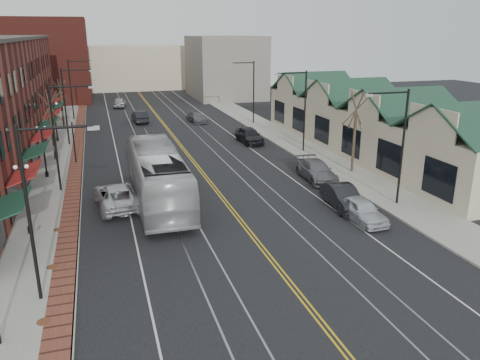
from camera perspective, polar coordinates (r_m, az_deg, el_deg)
ground at (r=25.06m, az=4.42°, el=-10.38°), size 160.00×160.00×0.00m
sidewalk_left at (r=42.35m, az=-21.36°, el=0.39°), size 4.00×120.00×0.15m
sidewalk_right at (r=46.80m, az=9.27°, el=2.96°), size 4.00×120.00×0.15m
building_right at (r=49.22m, az=15.72°, el=5.91°), size 8.00×36.00×4.60m
backdrop_left at (r=90.99m, az=-22.50°, el=13.36°), size 14.00×18.00×14.00m
backdrop_mid at (r=106.11m, az=-12.85°, el=13.30°), size 22.00×14.00×9.00m
backdrop_right at (r=88.86m, az=-1.83°, el=13.60°), size 12.00×16.00×11.00m
streetlight_l_0 at (r=21.79m, az=-23.44°, el=-1.86°), size 3.33×0.25×8.00m
streetlight_l_1 at (r=37.25m, az=-21.11°, el=6.06°), size 3.33×0.25×8.00m
streetlight_l_2 at (r=53.04m, az=-20.14°, el=9.30°), size 3.33×0.25×8.00m
streetlight_l_3 at (r=68.92m, az=-19.61°, el=11.05°), size 3.33×0.25×8.00m
streetlight_r_0 at (r=33.50m, az=18.72°, el=5.12°), size 3.33×0.25×8.00m
streetlight_r_1 at (r=47.20m, az=7.44°, el=9.30°), size 3.33×0.25×8.00m
streetlight_r_2 at (r=62.00m, az=1.27°, el=11.41°), size 3.33×0.25×8.00m
lamppost_l_1 at (r=30.43m, az=-24.65°, el=-2.33°), size 0.84×0.28×4.27m
lamppost_l_2 at (r=41.89m, az=-22.77°, el=3.07°), size 0.84×0.28×4.27m
lamppost_l_3 at (r=55.55m, az=-21.56°, el=6.51°), size 0.84×0.28×4.27m
tree_left_near at (r=47.45m, az=-21.99°, el=6.36°), size 1.78×1.37×6.48m
tree_left_far at (r=63.25m, az=-20.94°, el=8.79°), size 1.66×1.28×6.02m
tree_right_mid at (r=41.09m, az=13.82°, el=5.90°), size 1.90×1.46×6.93m
manhole_near at (r=22.06m, az=-22.78°, el=-15.62°), size 0.60×0.60×0.02m
manhole_mid at (r=26.40m, az=-21.86°, el=-9.79°), size 0.60×0.60×0.02m
manhole_far at (r=30.94m, az=-21.23°, el=-5.64°), size 0.60×0.60×0.02m
traffic_signal at (r=45.58m, az=-19.62°, el=4.70°), size 0.18×0.15×3.80m
transit_bus at (r=33.85m, az=-9.97°, el=0.51°), size 3.42×13.95×3.88m
parked_suv at (r=33.72m, az=-14.77°, el=-1.87°), size 3.39×6.22×1.66m
parked_car_a at (r=31.27m, az=14.59°, el=-3.56°), size 1.90×4.45×1.50m
parked_car_b at (r=33.23m, az=12.43°, el=-2.05°), size 2.12×4.94×1.58m
parked_car_c at (r=39.17m, az=9.31°, el=1.12°), size 2.46×5.45×1.55m
parked_car_d at (r=51.70m, az=1.15°, el=5.48°), size 2.20×5.12×1.72m
distant_car_left at (r=64.99m, az=-12.10°, el=7.55°), size 1.99×4.93×1.59m
distant_car_right at (r=64.20m, az=-5.28°, el=7.64°), size 2.42×4.86×1.36m
distant_car_far at (r=79.17m, az=-14.44°, el=9.14°), size 2.49×4.91×1.60m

